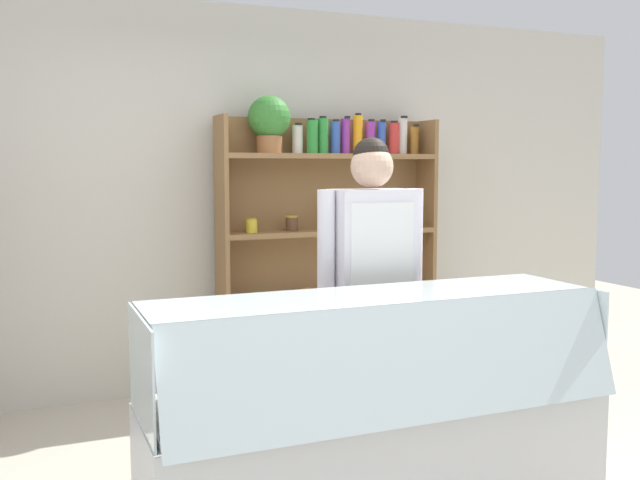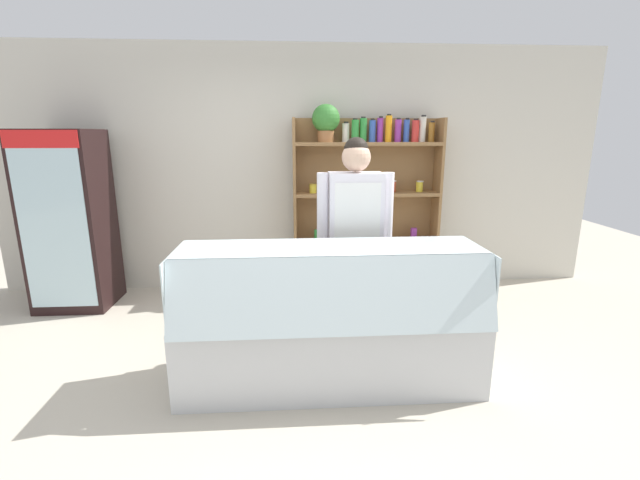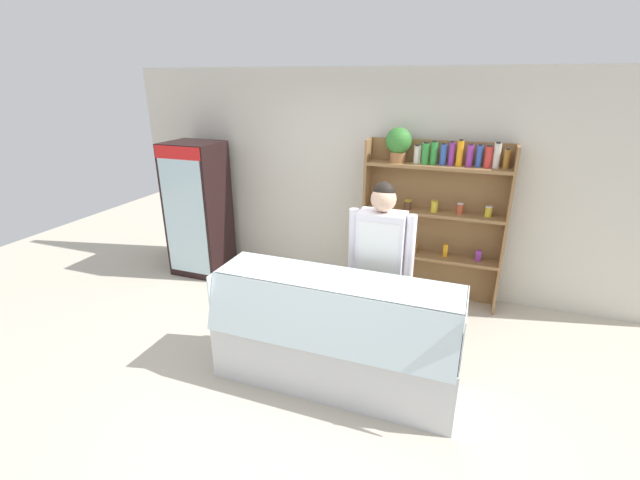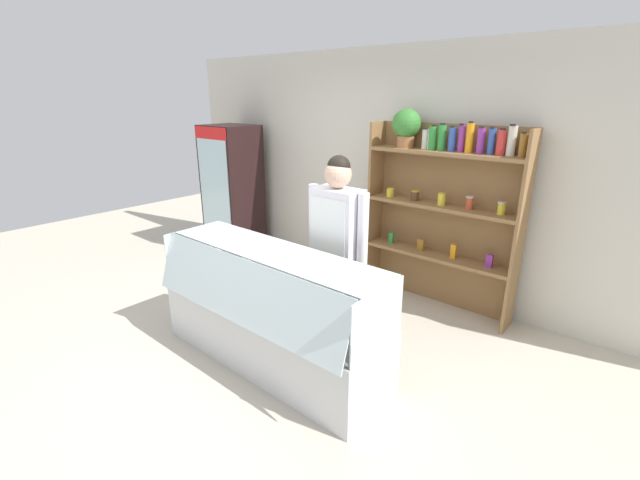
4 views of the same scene
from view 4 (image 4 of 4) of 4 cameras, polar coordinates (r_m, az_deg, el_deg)
The scene contains 6 objects.
ground_plane at distance 4.01m, azimuth -6.82°, elevation -14.48°, with size 12.00×12.00×0.00m, color beige.
back_wall at distance 5.05m, azimuth 10.18°, elevation 8.93°, with size 6.80×0.10×2.70m, color beige.
drinks_fridge at distance 6.30m, azimuth -11.59°, elevation 6.60°, with size 0.70×0.63×1.80m.
shelving_unit at distance 4.57m, azimuth 15.54°, elevation 5.65°, with size 1.61×0.30×2.06m.
deli_display_case at distance 3.71m, azimuth -6.60°, elevation -11.64°, with size 2.10×0.71×1.01m.
shop_clerk at distance 3.63m, azimuth 2.25°, elevation 0.23°, with size 0.61×0.25×1.73m.
Camera 4 is at (2.51, -2.23, 2.19)m, focal length 24.00 mm.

